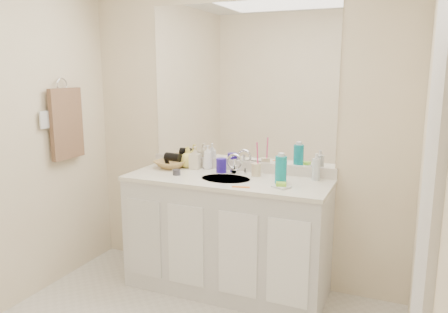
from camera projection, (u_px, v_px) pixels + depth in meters
wall_back at (240, 130)px, 3.40m from camera, size 2.60×0.02×2.40m
wall_right at (429, 188)px, 1.73m from camera, size 0.02×2.60×2.40m
vanity_cabinet at (227, 236)px, 3.30m from camera, size 1.50×0.55×0.85m
countertop at (227, 180)px, 3.22m from camera, size 1.52×0.57×0.03m
backsplash at (239, 166)px, 3.44m from camera, size 1.52×0.03×0.08m
sink_basin at (226, 180)px, 3.20m from camera, size 0.37×0.37×0.02m
faucet at (235, 166)px, 3.35m from camera, size 0.02×0.02×0.11m
mirror at (240, 83)px, 3.32m from camera, size 1.48×0.01×1.20m
blue_mug at (221, 165)px, 3.38m from camera, size 0.10×0.10×0.11m
tan_cup at (256, 170)px, 3.27m from camera, size 0.09×0.09×0.09m
toothbrush at (258, 156)px, 3.24m from camera, size 0.01×0.04×0.22m
mouthwash_bottle at (281, 170)px, 3.04m from camera, size 0.10×0.10×0.19m
clear_pump_bottle at (316, 169)px, 3.13m from camera, size 0.06×0.06×0.16m
soap_dish at (281, 187)px, 2.94m from camera, size 0.13×0.12×0.01m
green_soap at (281, 184)px, 2.94m from camera, size 0.08×0.07×0.02m
orange_comb at (241, 187)px, 2.95m from camera, size 0.12×0.05×0.01m
dark_jar at (177, 172)px, 3.30m from camera, size 0.07×0.07×0.04m
soap_bottle_white at (208, 157)px, 3.49m from camera, size 0.10×0.10×0.19m
soap_bottle_cream at (195, 157)px, 3.50m from camera, size 0.09×0.09×0.18m
soap_bottle_yellow at (188, 157)px, 3.55m from camera, size 0.14×0.14×0.17m
wicker_basket at (171, 164)px, 3.54m from camera, size 0.30×0.30×0.06m
hair_dryer at (173, 157)px, 3.52m from camera, size 0.14×0.08×0.07m
towel_ring at (62, 85)px, 3.35m from camera, size 0.01×0.11×0.11m
hand_towel at (67, 124)px, 3.40m from camera, size 0.04×0.32×0.55m
switch_plate at (44, 120)px, 3.22m from camera, size 0.01×0.08×0.13m
door at (423, 265)px, 1.50m from camera, size 0.02×0.82×2.00m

